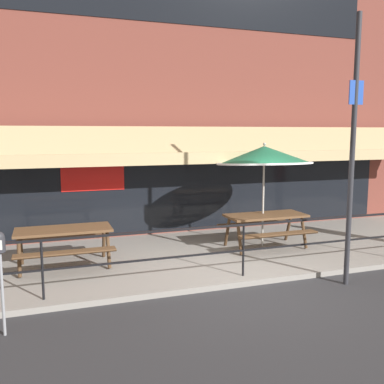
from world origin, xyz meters
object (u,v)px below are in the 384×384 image
object	(u,v)px
picnic_table_left	(64,236)
picnic_table_centre	(266,221)
street_sign_pole	(352,150)
patio_umbrella_centre	(264,156)
parking_meter_near	(0,252)

from	to	relation	value
picnic_table_left	picnic_table_centre	world-z (taller)	same
picnic_table_left	street_sign_pole	world-z (taller)	street_sign_pole
picnic_table_left	picnic_table_centre	xyz separation A→B (m)	(4.38, -0.01, 0.00)
street_sign_pole	patio_umbrella_centre	bearing A→B (deg)	97.96
picnic_table_left	parking_meter_near	xyz separation A→B (m)	(-0.89, -2.48, 0.44)
picnic_table_centre	parking_meter_near	bearing A→B (deg)	-154.91
patio_umbrella_centre	parking_meter_near	xyz separation A→B (m)	(-5.28, -2.61, -1.03)
picnic_table_centre	parking_meter_near	distance (m)	5.84
picnic_table_left	parking_meter_near	bearing A→B (deg)	-109.82
picnic_table_left	patio_umbrella_centre	bearing A→B (deg)	1.69
picnic_table_centre	parking_meter_near	xyz separation A→B (m)	(-5.28, -2.47, 0.44)
patio_umbrella_centre	parking_meter_near	distance (m)	5.98
picnic_table_centre	street_sign_pole	distance (m)	2.91
picnic_table_left	patio_umbrella_centre	xyz separation A→B (m)	(4.38, 0.13, 1.47)
picnic_table_centre	parking_meter_near	world-z (taller)	parking_meter_near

